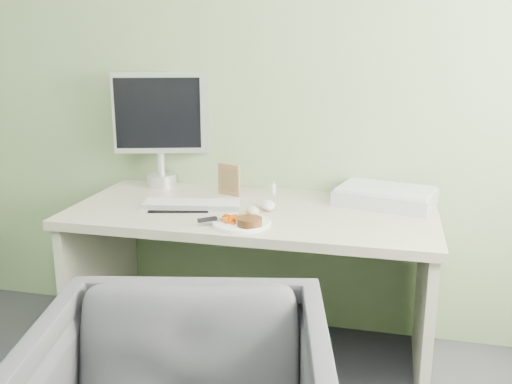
% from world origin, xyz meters
% --- Properties ---
extents(wall_back, '(3.50, 0.00, 3.50)m').
position_xyz_m(wall_back, '(0.00, 2.00, 1.35)').
color(wall_back, gray).
rests_on(wall_back, floor).
extents(desk, '(1.60, 0.75, 0.73)m').
position_xyz_m(desk, '(0.00, 1.62, 0.55)').
color(desk, '#ABA48F').
rests_on(desk, floor).
extents(plate, '(0.24, 0.24, 0.01)m').
position_xyz_m(plate, '(0.01, 1.39, 0.74)').
color(plate, white).
rests_on(plate, desk).
extents(steak, '(0.12, 0.12, 0.03)m').
position_xyz_m(steak, '(0.06, 1.36, 0.76)').
color(steak, black).
rests_on(steak, plate).
extents(potato_pile, '(0.10, 0.08, 0.05)m').
position_xyz_m(potato_pile, '(0.04, 1.44, 0.77)').
color(potato_pile, '#A98952').
rests_on(potato_pile, plate).
extents(carrot_heap, '(0.06, 0.06, 0.04)m').
position_xyz_m(carrot_heap, '(-0.04, 1.38, 0.76)').
color(carrot_heap, '#EA5804').
rests_on(carrot_heap, plate).
extents(steak_knife, '(0.17, 0.15, 0.01)m').
position_xyz_m(steak_knife, '(-0.09, 1.38, 0.75)').
color(steak_knife, silver).
rests_on(steak_knife, plate).
extents(mousepad, '(0.31, 0.29, 0.00)m').
position_xyz_m(mousepad, '(-0.33, 1.60, 0.73)').
color(mousepad, black).
rests_on(mousepad, desk).
extents(keyboard, '(0.44, 0.20, 0.02)m').
position_xyz_m(keyboard, '(-0.27, 1.59, 0.75)').
color(keyboard, white).
rests_on(keyboard, desk).
extents(computer_mouse, '(0.09, 0.12, 0.04)m').
position_xyz_m(computer_mouse, '(0.07, 1.63, 0.75)').
color(computer_mouse, white).
rests_on(computer_mouse, desk).
extents(photo_frame, '(0.12, 0.06, 0.15)m').
position_xyz_m(photo_frame, '(-0.16, 1.83, 0.81)').
color(photo_frame, olive).
rests_on(photo_frame, desk).
extents(eyedrop_bottle, '(0.02, 0.02, 0.07)m').
position_xyz_m(eyedrop_bottle, '(0.04, 1.89, 0.76)').
color(eyedrop_bottle, white).
rests_on(eyedrop_bottle, desk).
extents(scanner, '(0.48, 0.37, 0.07)m').
position_xyz_m(scanner, '(0.57, 1.84, 0.76)').
color(scanner, silver).
rests_on(scanner, desk).
extents(monitor, '(0.47, 0.19, 0.57)m').
position_xyz_m(monitor, '(-0.55, 1.94, 1.05)').
color(monitor, silver).
rests_on(monitor, desk).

